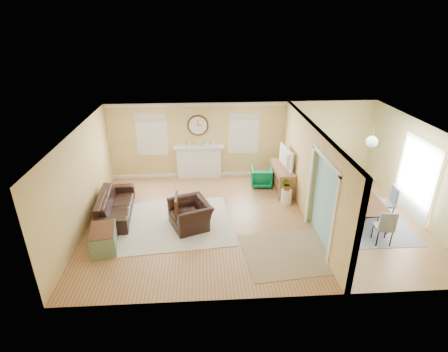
{
  "coord_description": "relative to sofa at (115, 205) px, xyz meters",
  "views": [
    {
      "loc": [
        -1.34,
        -8.28,
        5.15
      ],
      "look_at": [
        -0.8,
        0.3,
        1.2
      ],
      "focal_mm": 28.0,
      "sensor_mm": 36.0,
      "label": 1
    }
  ],
  "objects": [
    {
      "name": "floor",
      "position": [
        3.85,
        -0.46,
        -0.32
      ],
      "size": [
        9.0,
        9.0,
        0.0
      ],
      "primitive_type": "plane",
      "color": "#8F5C34",
      "rests_on": "ground"
    },
    {
      "name": "wall_back",
      "position": [
        3.85,
        2.54,
        0.98
      ],
      "size": [
        9.0,
        0.02,
        2.6
      ],
      "primitive_type": "cube",
      "color": "tan",
      "rests_on": "ground"
    },
    {
      "name": "wall_front",
      "position": [
        3.85,
        -3.46,
        0.98
      ],
      "size": [
        9.0,
        0.02,
        2.6
      ],
      "primitive_type": "cube",
      "color": "tan",
      "rests_on": "ground"
    },
    {
      "name": "wall_left",
      "position": [
        -0.65,
        -0.46,
        0.98
      ],
      "size": [
        0.02,
        6.0,
        2.6
      ],
      "primitive_type": "cube",
      "color": "tan",
      "rests_on": "ground"
    },
    {
      "name": "wall_right",
      "position": [
        8.35,
        -0.46,
        0.98
      ],
      "size": [
        0.02,
        6.0,
        2.6
      ],
      "primitive_type": "cube",
      "color": "tan",
      "rests_on": "ground"
    },
    {
      "name": "ceiling",
      "position": [
        3.85,
        -0.46,
        2.28
      ],
      "size": [
        9.0,
        6.0,
        0.02
      ],
      "primitive_type": "cube",
      "color": "white",
      "rests_on": "wall_back"
    },
    {
      "name": "partition",
      "position": [
        5.36,
        -0.18,
        1.03
      ],
      "size": [
        0.17,
        6.0,
        2.6
      ],
      "color": "tan",
      "rests_on": "ground"
    },
    {
      "name": "fireplace",
      "position": [
        2.35,
        2.42,
        0.27
      ],
      "size": [
        1.7,
        0.3,
        1.17
      ],
      "color": "white",
      "rests_on": "ground"
    },
    {
      "name": "wall_clock",
      "position": [
        2.35,
        2.51,
        1.53
      ],
      "size": [
        0.7,
        0.07,
        0.7
      ],
      "color": "#4B2413",
      "rests_on": "wall_back"
    },
    {
      "name": "window_left",
      "position": [
        0.8,
        2.49,
        1.33
      ],
      "size": [
        1.05,
        0.13,
        1.42
      ],
      "color": "white",
      "rests_on": "wall_back"
    },
    {
      "name": "window_right",
      "position": [
        3.9,
        2.49,
        1.33
      ],
      "size": [
        1.05,
        0.13,
        1.42
      ],
      "color": "white",
      "rests_on": "wall_back"
    },
    {
      "name": "french_doors",
      "position": [
        8.3,
        -0.46,
        0.78
      ],
      "size": [
        0.06,
        1.7,
        2.2
      ],
      "color": "white",
      "rests_on": "ground"
    },
    {
      "name": "pendant",
      "position": [
        6.85,
        -0.46,
        1.88
      ],
      "size": [
        0.3,
        0.3,
        0.55
      ],
      "color": "gold",
      "rests_on": "ceiling"
    },
    {
      "name": "rug_cream",
      "position": [
        1.71,
        -0.57,
        -0.32
      ],
      "size": [
        3.21,
        2.86,
        0.02
      ],
      "primitive_type": "cube",
      "rotation": [
        0.0,
        0.0,
        0.1
      ],
      "color": "beige",
      "rests_on": "floor"
    },
    {
      "name": "rug_jute",
      "position": [
        4.51,
        -2.06,
        -0.32
      ],
      "size": [
        2.36,
        2.01,
        0.01
      ],
      "primitive_type": "cube",
      "rotation": [
        0.0,
        0.0,
        0.1
      ],
      "color": "tan",
      "rests_on": "floor"
    },
    {
      "name": "rug_grey",
      "position": [
        6.87,
        -0.66,
        -0.32
      ],
      "size": [
        2.18,
        2.73,
        0.01
      ],
      "primitive_type": "cube",
      "color": "slate",
      "rests_on": "floor"
    },
    {
      "name": "sofa",
      "position": [
        0.0,
        0.0,
        0.0
      ],
      "size": [
        1.06,
        2.28,
        0.65
      ],
      "primitive_type": "imported",
      "rotation": [
        0.0,
        0.0,
        1.66
      ],
      "color": "black",
      "rests_on": "floor"
    },
    {
      "name": "eames_chair",
      "position": [
        2.12,
        -0.69,
        0.03
      ],
      "size": [
        1.28,
        1.36,
        0.71
      ],
      "primitive_type": "imported",
      "rotation": [
        0.0,
        0.0,
        -1.19
      ],
      "color": "black",
      "rests_on": "floor"
    },
    {
      "name": "green_chair",
      "position": [
        4.41,
        1.64,
        -0.01
      ],
      "size": [
        0.74,
        0.75,
        0.63
      ],
      "primitive_type": "imported",
      "rotation": [
        0.0,
        0.0,
        3.04
      ],
      "color": "#066E3F",
      "rests_on": "floor"
    },
    {
      "name": "trunk",
      "position": [
        0.06,
        -1.57,
        -0.06
      ],
      "size": [
        0.73,
        1.02,
        0.54
      ],
      "color": "gray",
      "rests_on": "floor"
    },
    {
      "name": "credenza",
      "position": [
        5.01,
        1.3,
        0.08
      ],
      "size": [
        0.53,
        1.55,
        0.8
      ],
      "color": "#A07550",
      "rests_on": "floor"
    },
    {
      "name": "tv",
      "position": [
        4.99,
        1.3,
        0.79
      ],
      "size": [
        0.27,
        1.11,
        0.63
      ],
      "primitive_type": "imported",
      "rotation": [
        0.0,
        0.0,
        1.69
      ],
      "color": "black",
      "rests_on": "credenza"
    },
    {
      "name": "garden_stool",
      "position": [
        4.95,
        0.36,
        -0.09
      ],
      "size": [
        0.31,
        0.31,
        0.46
      ],
      "primitive_type": "cylinder",
      "color": "white",
      "rests_on": "floor"
    },
    {
      "name": "potted_plant",
      "position": [
        4.95,
        0.36,
        0.33
      ],
      "size": [
        0.35,
        0.31,
        0.38
      ],
      "primitive_type": "imported",
      "rotation": [
        0.0,
        0.0,
        6.25
      ],
      "color": "#337F33",
      "rests_on": "garden_stool"
    },
    {
      "name": "dining_table",
      "position": [
        6.87,
        -0.66,
        -0.04
      ],
      "size": [
        0.95,
        1.66,
        0.58
      ],
      "primitive_type": "imported",
      "rotation": [
        0.0,
        0.0,
        1.55
      ],
      "color": "#4B2413",
      "rests_on": "floor"
    },
    {
      "name": "dining_chair_n",
      "position": [
        6.91,
        0.36,
        0.2
      ],
      "size": [
        0.5,
        0.5,
        0.89
      ],
      "color": "slate",
      "rests_on": "floor"
    },
    {
      "name": "dining_chair_s",
      "position": [
        6.87,
        -1.75,
        0.22
      ],
      "size": [
        0.45,
        0.45,
        0.93
      ],
      "color": "slate",
      "rests_on": "floor"
    },
    {
      "name": "dining_chair_w",
      "position": [
        6.18,
        -0.71,
        0.22
      ],
      "size": [
        0.43,
        0.43,
        0.92
      ],
      "color": "white",
      "rests_on": "floor"
    },
    {
      "name": "dining_chair_e",
      "position": [
        7.45,
        -0.66,
        0.25
      ],
      "size": [
        0.49,
        0.49,
        0.98
      ],
      "color": "slate",
      "rests_on": "floor"
    }
  ]
}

